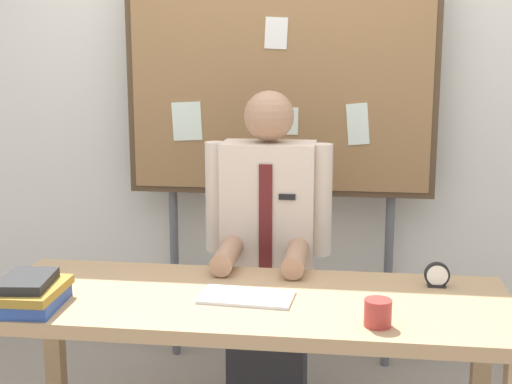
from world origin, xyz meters
TOP-DOWN VIEW (x-y plane):
  - back_wall at (0.00, 1.26)m, footprint 6.40×0.08m
  - desk at (0.00, 0.00)m, footprint 1.88×0.70m
  - person at (0.00, 0.59)m, footprint 0.55×0.56m
  - bulletin_board at (-0.00, 1.05)m, footprint 1.51×0.09m
  - book_stack at (-0.74, -0.21)m, footprint 0.23×0.29m
  - open_notebook at (-0.01, -0.02)m, footprint 0.34×0.21m
  - desk_clock at (0.68, 0.20)m, footprint 0.09×0.04m
  - coffee_mug at (0.45, -0.22)m, footprint 0.09×0.09m

SIDE VIEW (x-z plane):
  - desk at x=0.00m, z-range 0.28..1.01m
  - person at x=0.00m, z-range -0.05..1.39m
  - open_notebook at x=-0.01m, z-range 0.73..0.74m
  - desk_clock at x=0.68m, z-range 0.73..0.82m
  - coffee_mug at x=0.45m, z-range 0.73..0.82m
  - book_stack at x=-0.74m, z-range 0.73..0.84m
  - back_wall at x=0.00m, z-range 0.00..2.70m
  - bulletin_board at x=0.00m, z-range 0.42..2.47m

